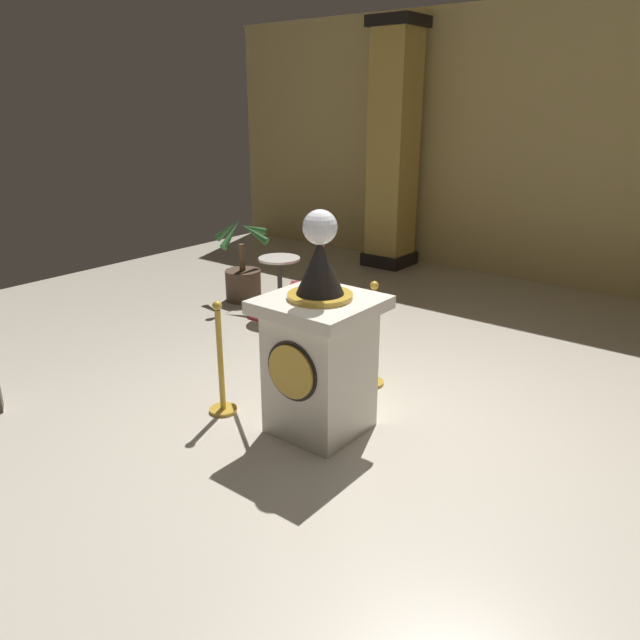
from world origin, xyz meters
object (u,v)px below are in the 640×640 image
at_px(stanchion_far, 221,374).
at_px(cafe_table, 280,279).
at_px(pedestal_clock, 320,350).
at_px(stanchion_near, 372,349).
at_px(cafe_chair_red, 312,281).
at_px(potted_palm_left, 243,276).

xyz_separation_m(stanchion_far, cafe_table, (-1.32, 2.24, 0.11)).
relative_size(pedestal_clock, stanchion_near, 1.77).
height_order(pedestal_clock, cafe_chair_red, pedestal_clock).
height_order(potted_palm_left, cafe_chair_red, potted_palm_left).
bearing_deg(stanchion_near, cafe_chair_red, 148.52).
bearing_deg(cafe_table, pedestal_clock, -41.92).
relative_size(stanchion_near, stanchion_far, 1.01).
xyz_separation_m(pedestal_clock, cafe_table, (-2.17, 1.95, -0.23)).
distance_m(stanchion_near, stanchion_far, 1.44).
distance_m(cafe_table, cafe_chair_red, 0.63).
xyz_separation_m(pedestal_clock, stanchion_far, (-0.84, -0.29, -0.35)).
distance_m(potted_palm_left, cafe_chair_red, 1.45).
distance_m(pedestal_clock, cafe_table, 2.92).
bearing_deg(pedestal_clock, cafe_table, 138.08).
bearing_deg(cafe_chair_red, pedestal_clock, -49.78).
height_order(stanchion_far, cafe_table, stanchion_far).
xyz_separation_m(stanchion_near, cafe_chair_red, (-1.42, 0.87, 0.22)).
relative_size(stanchion_far, cafe_chair_red, 1.05).
bearing_deg(potted_palm_left, pedestal_clock, -35.16).
bearing_deg(cafe_table, potted_palm_left, 170.07).
height_order(pedestal_clock, cafe_table, pedestal_clock).
xyz_separation_m(stanchion_far, potted_palm_left, (-2.12, 2.37, -0.02)).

